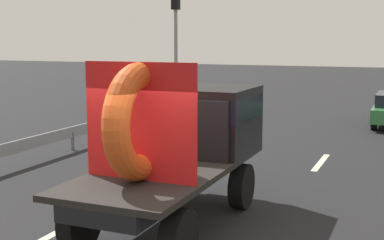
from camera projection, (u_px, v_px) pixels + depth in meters
name	position (u px, v px, depth m)	size (l,w,h in m)	color
flatbed_truck	(185.00, 135.00, 9.70)	(2.02, 4.73, 2.93)	black
traffic_light	(176.00, 32.00, 23.61)	(0.42, 0.36, 5.49)	gray
guardrail	(107.00, 123.00, 17.43)	(0.10, 15.40, 0.71)	gray
lane_dash_left_far	(204.00, 154.00, 15.19)	(3.00, 0.16, 0.01)	beige
lane_dash_right_far	(321.00, 162.00, 14.15)	(2.12, 0.16, 0.01)	beige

